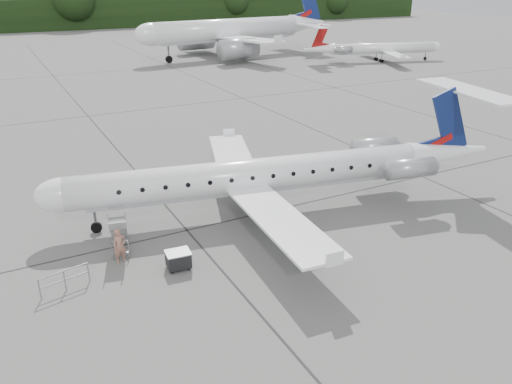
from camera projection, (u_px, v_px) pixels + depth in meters
ground at (319, 224)px, 28.53m from camera, size 320.00×320.00×0.00m
treeline at (41, 15)px, 132.56m from camera, size 260.00×4.00×8.00m
main_regional_jet at (251, 160)px, 28.57m from camera, size 29.64×23.92×6.75m
airstair at (119, 230)px, 25.55m from camera, size 1.33×2.58×2.12m
passenger at (120, 246)px, 24.40m from camera, size 0.70×0.50×1.80m
safety_railing at (65, 281)px, 22.28m from camera, size 2.17×0.54×1.00m
baggage_cart at (178, 260)px, 23.99m from camera, size 1.20×1.01×0.96m
bg_narrowbody at (227, 19)px, 86.77m from camera, size 39.12×30.15×13.07m
bg_regional_right at (385, 43)px, 83.68m from camera, size 26.89×22.47×6.07m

